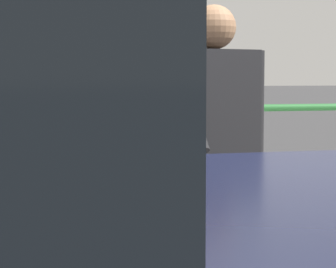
{
  "coord_description": "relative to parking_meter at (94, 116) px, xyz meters",
  "views": [
    {
      "loc": [
        -0.56,
        -2.69,
        1.44
      ],
      "look_at": [
        0.26,
        0.61,
        1.15
      ],
      "focal_mm": 75.68,
      "sensor_mm": 36.0,
      "label": 1
    }
  ],
  "objects": [
    {
      "name": "pedestrian_at_meter",
      "position": [
        0.61,
        0.12,
        -0.18
      ],
      "size": [
        0.59,
        0.55,
        1.63
      ],
      "rotation": [
        0.0,
        0.0,
        -2.87
      ],
      "color": "#1E233F",
      "rests_on": "sidewalk_curb"
    },
    {
      "name": "parking_meter",
      "position": [
        0.0,
        0.0,
        0.0
      ],
      "size": [
        0.18,
        0.19,
        1.51
      ],
      "rotation": [
        0.0,
        0.0,
        3.21
      ],
      "color": "slate",
      "rests_on": "sidewalk_curb"
    },
    {
      "name": "background_railing",
      "position": [
        0.11,
        2.42,
        -0.37
      ],
      "size": [
        24.06,
        0.06,
        1.04
      ],
      "color": "#2D7A38",
      "rests_on": "sidewalk_curb"
    }
  ]
}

